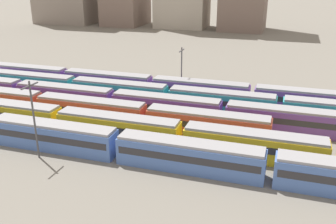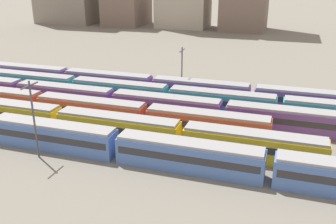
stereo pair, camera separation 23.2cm
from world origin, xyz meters
TOP-DOWN VIEW (x-y plane):
  - train_track_0 at (39.70, 0.00)m, footprint 93.60×3.06m
  - train_track_1 at (37.35, 5.20)m, footprint 112.50×3.06m
  - train_track_2 at (20.79, 10.40)m, footprint 55.80×3.06m
  - train_track_3 at (22.22, 15.60)m, footprint 74.70×3.06m
  - train_track_4 at (39.85, 20.80)m, footprint 93.60×3.06m
  - train_track_5 at (25.48, 26.00)m, footprint 74.70×3.06m
  - catenary_pole_0 at (20.30, -2.83)m, footprint 0.24×3.20m
  - catenary_pole_1 at (30.49, 28.85)m, footprint 0.24×3.20m

SIDE VIEW (x-z plane):
  - train_track_2 at x=20.79m, z-range 0.03..3.78m
  - train_track_0 at x=39.70m, z-range 0.03..3.78m
  - train_track_1 at x=37.35m, z-range 0.03..3.78m
  - train_track_3 at x=22.22m, z-range 0.03..3.78m
  - train_track_4 at x=39.85m, z-range 0.03..3.78m
  - train_track_5 at x=25.48m, z-range 0.03..3.78m
  - catenary_pole_1 at x=30.49m, z-range 0.53..9.65m
  - catenary_pole_0 at x=20.30m, z-range 0.55..10.84m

